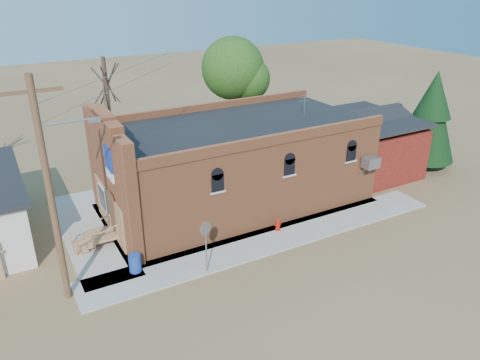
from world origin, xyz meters
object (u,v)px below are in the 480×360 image
fire_hydrant (278,224)px  stop_sign (206,233)px  trash_barrel (135,263)px  utility_pole (51,190)px  brick_bar (232,165)px

fire_hydrant → stop_sign: size_ratio=0.27×
stop_sign → trash_barrel: bearing=149.8°
utility_pole → trash_barrel: bearing=6.0°
brick_bar → fire_hydrant: 4.45m
fire_hydrant → stop_sign: stop_sign is taller
trash_barrel → brick_bar: bearing=29.9°
utility_pole → stop_sign: utility_pole is taller
brick_bar → stop_sign: (-4.21, -5.49, -0.36)m
utility_pole → fire_hydrant: (10.26, 0.31, -4.36)m
brick_bar → utility_pole: bearing=-156.3°
stop_sign → trash_barrel: 3.45m
fire_hydrant → stop_sign: (-4.69, -1.51, 1.57)m
brick_bar → utility_pole: utility_pole is taller
utility_pole → trash_barrel: 5.15m
stop_sign → trash_barrel: stop_sign is taller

